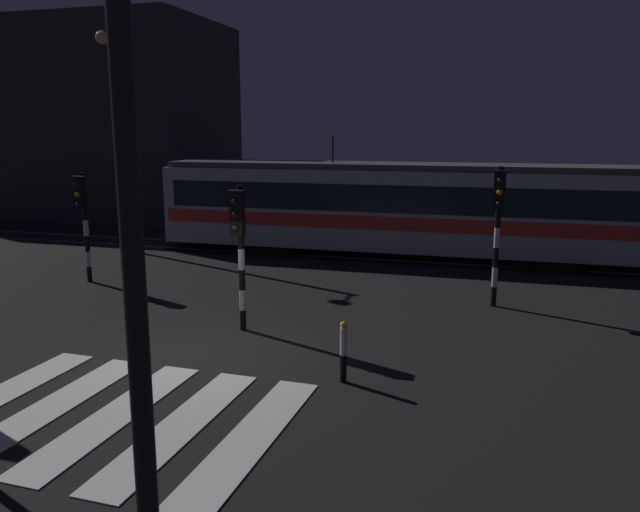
{
  "coord_description": "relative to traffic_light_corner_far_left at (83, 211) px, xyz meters",
  "views": [
    {
      "loc": [
        5.59,
        -10.68,
        4.37
      ],
      "look_at": [
        1.48,
        3.49,
        1.4
      ],
      "focal_mm": 35.29,
      "sensor_mm": 36.0,
      "label": 1
    }
  ],
  "objects": [
    {
      "name": "ground_plane",
      "position": [
        5.87,
        -4.53,
        -2.1
      ],
      "size": [
        120.0,
        120.0,
        0.0
      ],
      "primitive_type": "plane",
      "color": "black"
    },
    {
      "name": "rail_near",
      "position": [
        5.87,
        5.55,
        -2.08
      ],
      "size": [
        80.0,
        0.12,
        0.03
      ],
      "primitive_type": "cube",
      "color": "#59595E",
      "rests_on": "ground"
    },
    {
      "name": "rail_far",
      "position": [
        5.87,
        6.98,
        -2.08
      ],
      "size": [
        80.0,
        0.12,
        0.03
      ],
      "primitive_type": "cube",
      "color": "#59595E",
      "rests_on": "ground"
    },
    {
      "name": "crosswalk_zebra",
      "position": [
        5.87,
        -7.38,
        -2.09
      ],
      "size": [
        5.42,
        4.25,
        0.02
      ],
      "color": "silver",
      "rests_on": "ground"
    },
    {
      "name": "traffic_light_corner_far_left",
      "position": [
        0.0,
        0.0,
        0.0
      ],
      "size": [
        0.36,
        0.42,
        3.18
      ],
      "color": "black",
      "rests_on": "ground"
    },
    {
      "name": "traffic_light_corner_far_right",
      "position": [
        11.4,
        0.62,
        0.21
      ],
      "size": [
        0.36,
        0.42,
        3.5
      ],
      "color": "black",
      "rests_on": "ground"
    },
    {
      "name": "traffic_light_median_centre",
      "position": [
        6.09,
        -2.93,
        0.02
      ],
      "size": [
        0.36,
        0.42,
        3.21
      ],
      "color": "black",
      "rests_on": "ground"
    },
    {
      "name": "street_lamp_trackside_left",
      "position": [
        -1.52,
        4.33,
        2.67
      ],
      "size": [
        0.44,
        1.21,
        7.58
      ],
      "color": "black",
      "rests_on": "ground"
    },
    {
      "name": "street_lamp_near_kerb",
      "position": [
        8.77,
        -11.33,
        2.75
      ],
      "size": [
        0.44,
        1.21,
        7.73
      ],
      "color": "black",
      "rests_on": "ground"
    },
    {
      "name": "tram",
      "position": [
        8.26,
        6.26,
        -0.35
      ],
      "size": [
        17.29,
        2.58,
        4.15
      ],
      "color": "#B2BCC1",
      "rests_on": "ground"
    },
    {
      "name": "bollard_island_edge",
      "position": [
        8.95,
        -5.08,
        -1.54
      ],
      "size": [
        0.12,
        0.12,
        1.11
      ],
      "color": "black",
      "rests_on": "ground"
    },
    {
      "name": "building_backdrop",
      "position": [
        -10.66,
        13.8,
        2.72
      ],
      "size": [
        15.98,
        8.0,
        9.64
      ],
      "primitive_type": "cube",
      "color": "#2D2D33",
      "rests_on": "ground"
    }
  ]
}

